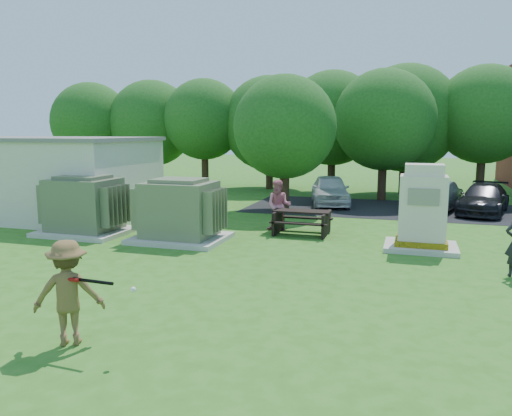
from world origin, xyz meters
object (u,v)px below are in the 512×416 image
(transformer_left, at_px, (84,207))
(generator_cabinet, at_px, (422,212))
(picnic_table, at_px, (302,219))
(car_dark, at_px, (484,199))
(transformer_right, at_px, (180,212))
(car_silver_a, at_px, (436,196))
(car_white, at_px, (330,190))
(batter, at_px, (68,293))
(person_at_picnic, at_px, (279,205))

(transformer_left, relative_size, generator_cabinet, 1.14)
(generator_cabinet, height_order, picnic_table, generator_cabinet)
(car_dark, bearing_deg, transformer_right, -124.95)
(car_silver_a, distance_m, car_dark, 1.96)
(car_white, bearing_deg, batter, -108.68)
(car_white, distance_m, car_dark, 6.90)
(picnic_table, height_order, batter, batter)
(transformer_right, bearing_deg, car_white, 70.04)
(transformer_right, height_order, person_at_picnic, transformer_right)
(generator_cabinet, bearing_deg, car_silver_a, 84.54)
(transformer_left, distance_m, car_silver_a, 15.02)
(generator_cabinet, distance_m, car_white, 9.44)
(transformer_left, relative_size, car_dark, 0.67)
(transformer_right, relative_size, picnic_table, 1.51)
(generator_cabinet, relative_size, car_white, 0.61)
(transformer_right, relative_size, person_at_picnic, 1.61)
(generator_cabinet, bearing_deg, transformer_right, -171.86)
(transformer_left, bearing_deg, picnic_table, 16.85)
(transformer_right, xyz_separation_m, batter, (1.79, -7.95, -0.06))
(transformer_left, distance_m, person_at_picnic, 6.91)
(batter, distance_m, car_silver_a, 18.12)
(transformer_right, bearing_deg, transformer_left, 180.00)
(car_silver_a, bearing_deg, batter, 84.74)
(picnic_table, relative_size, car_silver_a, 0.46)
(car_silver_a, relative_size, car_dark, 0.96)
(picnic_table, bearing_deg, person_at_picnic, 159.89)
(transformer_left, xyz_separation_m, picnic_table, (7.35, 2.23, -0.44))
(transformer_left, bearing_deg, car_silver_a, 36.46)
(generator_cabinet, bearing_deg, car_white, 116.18)
(car_white, relative_size, car_silver_a, 1.00)
(transformer_left, relative_size, car_silver_a, 0.70)
(person_at_picnic, xyz_separation_m, car_white, (0.76, 6.99, -0.20))
(transformer_left, relative_size, transformer_right, 1.00)
(transformer_right, height_order, batter, transformer_right)
(car_white, bearing_deg, transformer_right, -123.14)
(transformer_left, xyz_separation_m, transformer_right, (3.70, 0.00, 0.00))
(batter, relative_size, car_dark, 0.41)
(generator_cabinet, xyz_separation_m, person_at_picnic, (-4.92, 1.48, -0.22))
(car_white, bearing_deg, picnic_table, -101.81)
(car_dark, bearing_deg, transformer_left, -133.31)
(transformer_right, height_order, car_dark, transformer_right)
(car_silver_a, bearing_deg, transformer_left, 52.55)
(batter, relative_size, car_white, 0.42)
(transformer_left, xyz_separation_m, person_at_picnic, (6.41, 2.57, -0.04))
(transformer_left, xyz_separation_m, car_white, (7.17, 9.55, -0.24))
(person_at_picnic, distance_m, car_silver_a, 8.52)
(car_dark, bearing_deg, picnic_table, -120.68)
(car_white, bearing_deg, generator_cabinet, -77.00)
(generator_cabinet, relative_size, picnic_table, 1.33)
(picnic_table, distance_m, car_silver_a, 8.21)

